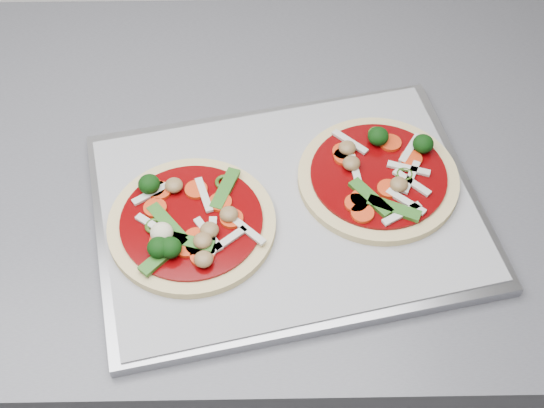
{
  "coord_description": "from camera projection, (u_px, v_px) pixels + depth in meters",
  "views": [
    {
      "loc": [
        0.09,
        0.71,
        1.57
      ],
      "look_at": [
        0.09,
        1.21,
        0.93
      ],
      "focal_mm": 50.0,
      "sensor_mm": 36.0,
      "label": 1
    }
  ],
  "objects": [
    {
      "name": "base_cabinet",
      "position": [
        215.0,
        345.0,
        1.26
      ],
      "size": [
        3.6,
        0.6,
        0.86
      ],
      "primitive_type": "cube",
      "color": "#B0B0AE",
      "rests_on": "ground"
    },
    {
      "name": "baking_tray",
      "position": [
        288.0,
        211.0,
        0.83
      ],
      "size": [
        0.47,
        0.39,
        0.01
      ],
      "primitive_type": "cube",
      "rotation": [
        0.0,
        0.0,
        0.2
      ],
      "color": "gray",
      "rests_on": "countertop"
    },
    {
      "name": "countertop",
      "position": [
        193.0,
        170.0,
        0.91
      ],
      "size": [
        3.6,
        0.6,
        0.04
      ],
      "primitive_type": "cube",
      "color": "#595960",
      "rests_on": "base_cabinet"
    },
    {
      "name": "pizza_right",
      "position": [
        379.0,
        175.0,
        0.84
      ],
      "size": [
        0.2,
        0.2,
        0.03
      ],
      "rotation": [
        0.0,
        0.0,
        0.09
      ],
      "color": "beige",
      "rests_on": "parchment"
    },
    {
      "name": "parchment",
      "position": [
        288.0,
        207.0,
        0.83
      ],
      "size": [
        0.45,
        0.37,
        0.0
      ],
      "primitive_type": "cube",
      "rotation": [
        0.0,
        0.0,
        0.22
      ],
      "color": "#9B9BA0",
      "rests_on": "baking_tray"
    },
    {
      "name": "pizza_left",
      "position": [
        189.0,
        224.0,
        0.8
      ],
      "size": [
        0.21,
        0.21,
        0.03
      ],
      "rotation": [
        0.0,
        0.0,
        -0.2
      ],
      "color": "beige",
      "rests_on": "parchment"
    }
  ]
}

